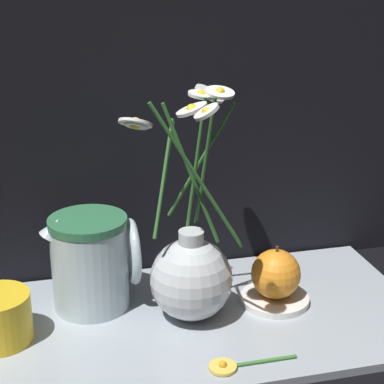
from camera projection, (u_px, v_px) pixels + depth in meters
ground_plane at (192, 325)px, 0.93m from camera, size 6.00×6.00×0.00m
shelf at (192, 321)px, 0.93m from camera, size 0.67×0.34×0.01m
vase_with_flowers at (191, 271)px, 0.91m from camera, size 0.17×0.25×0.34m
ceramic_pitcher at (92, 258)px, 0.94m from camera, size 0.14×0.11×0.15m
saucer_plate at (275, 299)px, 0.97m from camera, size 0.10×0.10×0.01m
orange_fruit at (276, 274)px, 0.96m from camera, size 0.07×0.07×0.08m
loose_daisy at (233, 365)px, 0.82m from camera, size 0.12×0.04×0.01m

